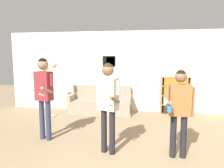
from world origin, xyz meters
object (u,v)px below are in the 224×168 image
(floor_lamp, at_px, (50,72))
(person_watcher_holding_cup, at_px, (180,105))
(drinking_cup, at_px, (179,75))
(person_player_foreground_left, at_px, (44,90))
(couch, at_px, (100,104))
(bookshelf, at_px, (175,95))
(person_player_foreground_center, at_px, (108,99))

(floor_lamp, height_order, person_watcher_holding_cup, floor_lamp)
(drinking_cup, bearing_deg, person_player_foreground_left, -141.91)
(drinking_cup, bearing_deg, floor_lamp, -167.73)
(couch, height_order, bookshelf, bookshelf)
(person_player_foreground_center, height_order, person_watcher_holding_cup, person_player_foreground_center)
(couch, height_order, floor_lamp, floor_lamp)
(couch, xyz_separation_m, floor_lamp, (-1.43, -0.66, 1.08))
(person_player_foreground_left, xyz_separation_m, person_watcher_holding_cup, (2.75, -0.43, -0.15))
(bookshelf, relative_size, drinking_cup, 12.82)
(floor_lamp, bearing_deg, person_player_foreground_left, -68.55)
(drinking_cup, bearing_deg, bookshelf, -179.97)
(couch, xyz_separation_m, drinking_cup, (2.51, 0.20, 0.97))
(bookshelf, height_order, floor_lamp, floor_lamp)
(couch, relative_size, bookshelf, 1.68)
(person_player_foreground_left, bearing_deg, drinking_cup, 38.09)
(bookshelf, bearing_deg, floor_lamp, -167.45)
(person_player_foreground_left, xyz_separation_m, person_player_foreground_center, (1.47, -0.44, -0.07))
(drinking_cup, bearing_deg, person_watcher_holding_cup, -99.77)
(floor_lamp, xyz_separation_m, person_player_foreground_center, (2.14, -2.14, -0.32))
(bookshelf, relative_size, person_watcher_holding_cup, 0.76)
(bookshelf, xyz_separation_m, person_player_foreground_center, (-1.70, -2.99, 0.45))
(bookshelf, distance_m, person_player_foreground_center, 3.47)
(drinking_cup, bearing_deg, person_player_foreground_center, -120.89)
(bookshelf, distance_m, person_watcher_holding_cup, 3.04)
(person_watcher_holding_cup, xyz_separation_m, drinking_cup, (0.51, 2.99, 0.29))
(couch, bearing_deg, bookshelf, 4.67)
(person_player_foreground_center, bearing_deg, drinking_cup, 59.11)
(person_player_foreground_left, xyz_separation_m, drinking_cup, (3.26, 2.56, 0.14))
(floor_lamp, distance_m, person_watcher_holding_cup, 4.05)
(person_watcher_holding_cup, height_order, drinking_cup, person_watcher_holding_cup)
(couch, distance_m, person_player_foreground_left, 2.61)
(floor_lamp, relative_size, person_player_foreground_left, 0.96)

